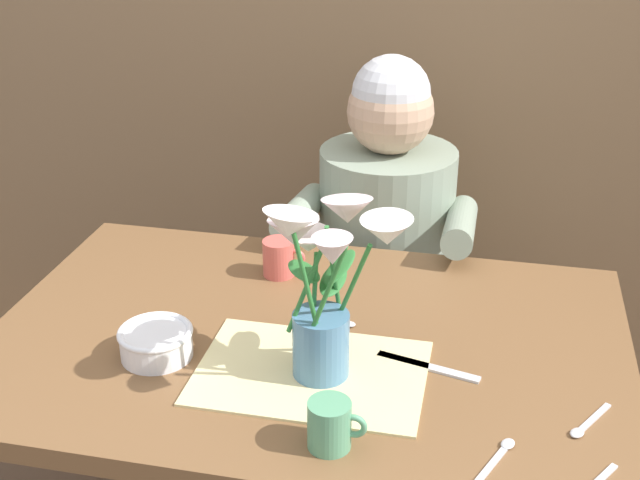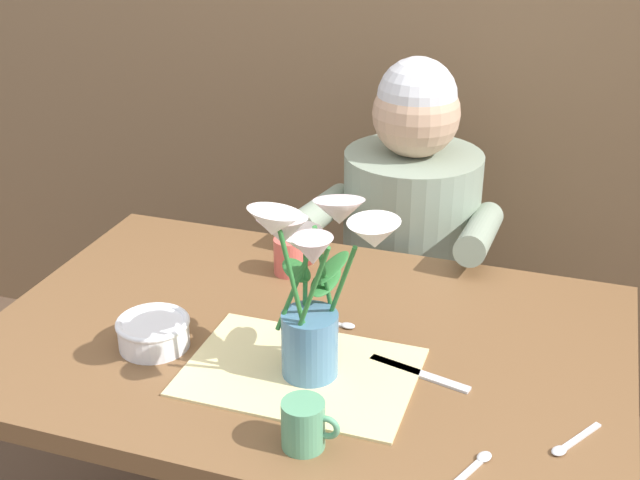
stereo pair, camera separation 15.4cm
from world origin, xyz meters
name	(u,v)px [view 1 (the left image)]	position (x,y,z in m)	size (l,w,h in m)	color
dining_table	(306,379)	(0.00, 0.00, 0.64)	(1.20, 0.80, 0.74)	brown
seated_person	(384,273)	(0.07, 0.62, 0.56)	(0.45, 0.47, 1.14)	#4C4C56
striped_placemat	(311,373)	(0.04, -0.12, 0.74)	(0.40, 0.28, 0.01)	beige
flower_vase	(325,279)	(0.06, -0.12, 0.93)	(0.27, 0.25, 0.34)	teal
ceramic_bowl	(156,342)	(-0.25, -0.12, 0.77)	(0.14, 0.14, 0.06)	white
dinner_knife	(428,367)	(0.23, -0.06, 0.74)	(0.19, 0.02, 0.01)	silver
tea_cup	(330,425)	(0.11, -0.30, 0.78)	(0.09, 0.07, 0.08)	#569970
ceramic_mug	(279,258)	(-0.11, 0.23, 0.78)	(0.09, 0.07, 0.08)	#CC564C
spoon_1	(335,322)	(0.05, 0.06, 0.74)	(0.12, 0.02, 0.01)	silver
spoon_2	(585,426)	(0.50, -0.17, 0.74)	(0.08, 0.11, 0.01)	silver
spoon_3	(500,453)	(0.37, -0.27, 0.74)	(0.06, 0.11, 0.01)	silver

